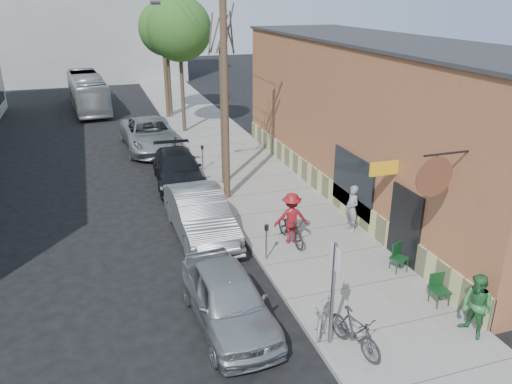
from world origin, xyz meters
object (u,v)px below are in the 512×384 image
object	(u,v)px
cyclist	(291,218)
parked_bike_b	(324,312)
utility_pole_near	(223,73)
patron_green	(477,306)
parking_meter_far	(202,154)
car_0	(228,299)
patio_chair_a	(399,258)
patio_chair_b	(440,290)
patron_grey	(352,208)
sign_post	(333,285)
tree_bare	(223,118)
tree_leafy_mid	(179,29)
parked_bike_a	(355,332)
car_1	(200,215)
car_3	(150,135)
tree_leafy_far	(166,29)
parking_meter_near	(266,236)
car_2	(178,169)
bus	(88,92)

from	to	relation	value
cyclist	parked_bike_b	xyz separation A→B (m)	(-1.00, -4.78, -0.48)
utility_pole_near	patron_green	bearing A→B (deg)	-72.12
parking_meter_far	utility_pole_near	world-z (taller)	utility_pole_near
car_0	cyclist	bearing A→B (deg)	45.47
car_0	parking_meter_far	bearing A→B (deg)	77.97
patio_chair_a	patron_green	distance (m)	3.41
patio_chair_a	car_0	world-z (taller)	car_0
patio_chair_b	patron_grey	bearing A→B (deg)	93.98
patron_green	sign_post	bearing A→B (deg)	-111.69
patron_green	cyclist	distance (m)	6.74
tree_bare	tree_leafy_mid	xyz separation A→B (m)	(-0.00, 9.96, 3.14)
sign_post	parked_bike_a	distance (m)	1.31
tree_leafy_mid	car_1	distance (m)	15.88
patron_green	car_0	world-z (taller)	patron_green
patio_chair_a	cyclist	distance (m)	3.84
sign_post	car_3	size ratio (longest dim) A/B	0.45
patron_grey	car_3	bearing A→B (deg)	-158.64
cyclist	car_3	bearing A→B (deg)	-64.23
tree_leafy_far	patron_green	world-z (taller)	tree_leafy_far
tree_leafy_far	patron_grey	size ratio (longest dim) A/B	4.50
tree_leafy_mid	tree_leafy_far	xyz separation A→B (m)	(0.00, 5.25, -0.26)
parked_bike_b	parking_meter_far	bearing A→B (deg)	125.51
cyclist	car_0	size ratio (longest dim) A/B	0.40
parked_bike_a	patron_green	bearing A→B (deg)	-22.12
patron_grey	car_1	xyz separation A→B (m)	(-5.31, 1.55, -0.17)
patio_chair_a	parking_meter_near	bearing A→B (deg)	128.47
patio_chair_b	parked_bike_a	size ratio (longest dim) A/B	0.50
tree_bare	car_3	distance (m)	7.83
parking_meter_near	cyclist	xyz separation A→B (m)	(1.24, 0.91, 0.08)
patron_grey	sign_post	bearing A→B (deg)	-34.28
parking_meter_near	car_3	distance (m)	14.56
sign_post	tree_leafy_far	size ratio (longest dim) A/B	0.36
tree_leafy_far	patio_chair_a	size ratio (longest dim) A/B	8.92
patron_grey	parked_bike_a	bearing A→B (deg)	-29.16
parked_bike_a	parked_bike_b	distance (m)	1.11
car_2	patron_green	bearing A→B (deg)	-66.50
parking_meter_near	parking_meter_far	size ratio (longest dim) A/B	1.00
bus	patron_green	bearing A→B (deg)	-79.26
parked_bike_a	bus	size ratio (longest dim) A/B	0.18
patron_grey	parking_meter_far	bearing A→B (deg)	-157.92
car_1	tree_leafy_far	bearing A→B (deg)	82.28
tree_bare	cyclist	xyz separation A→B (m)	(0.69, -6.49, -2.15)
cyclist	car_2	world-z (taller)	cyclist
parking_meter_near	cyclist	bearing A→B (deg)	36.27
tree_bare	tree_leafy_far	xyz separation A→B (m)	(-0.00, 15.21, 2.88)
utility_pole_near	tree_bare	distance (m)	2.84
patio_chair_b	patron_green	world-z (taller)	patron_green
parking_meter_far	cyclist	bearing A→B (deg)	-81.82
parking_meter_far	utility_pole_near	xyz separation A→B (m)	(0.14, -3.87, 4.43)
parked_bike_a	car_2	world-z (taller)	car_2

